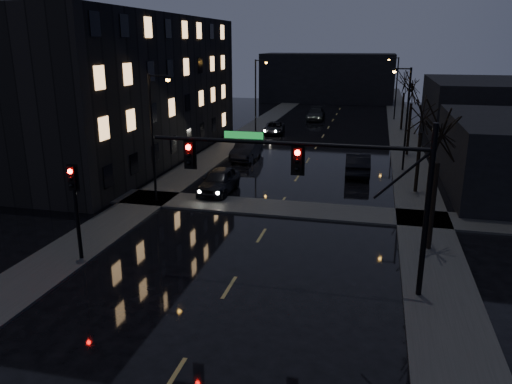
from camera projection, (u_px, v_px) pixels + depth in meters
The scene contains 21 objects.
sidewalk_left at pixel (224, 148), 47.79m from camera, with size 3.00×140.00×0.12m, color #2D2D2B.
sidewalk_right at pixel (408, 157), 43.99m from camera, with size 3.00×140.00×0.12m, color #2D2D2B.
sidewalk_cross at pixel (278, 208), 30.52m from camera, with size 40.00×3.00×0.12m, color #2D2D2B.
apartment_block at pixel (118, 88), 43.22m from camera, with size 12.00×30.00×12.00m, color black.
commercial_right_far at pixel (487, 109), 53.34m from camera, with size 12.00×18.00×6.00m, color black.
far_block at pixel (328, 78), 85.47m from camera, with size 22.00×10.00×8.00m, color black.
signal_mast at pixel (329, 174), 19.43m from camera, with size 11.11×0.41×7.00m.
signal_pole_left at pixel (75, 199), 22.50m from camera, with size 0.35×0.41×4.53m.
tree_near at pixel (442, 124), 22.68m from camera, with size 3.52×3.52×8.08m.
tree_mid_a at pixel (423, 107), 32.11m from camera, with size 3.30×3.30×7.58m.
tree_mid_b at pixel (413, 81), 43.06m from camera, with size 3.74×3.74×8.59m.
tree_far at pixel (405, 77), 56.25m from camera, with size 3.43×3.43×7.88m.
streetlight_l_near at pixel (155, 128), 30.40m from camera, with size 1.53×0.28×8.00m.
streetlight_l_far at pixel (257, 89), 55.54m from camera, with size 1.53×0.28×8.00m.
streetlight_r_mid at pixel (405, 111), 38.18m from camera, with size 1.53×0.28×8.00m.
streetlight_r_far at pixel (395, 83), 64.25m from camera, with size 1.53×0.28×8.00m.
oncoming_car_a at pixel (219, 181), 33.68m from camera, with size 1.96×4.87×1.66m, color black.
oncoming_car_b at pixel (247, 150), 43.35m from camera, with size 1.77×5.08×1.67m, color black.
oncoming_car_c at pixel (274, 128), 55.59m from camera, with size 2.13×4.61×1.28m, color black.
oncoming_car_d at pixel (316, 114), 65.63m from camera, with size 2.20×5.40×1.57m, color black.
lead_car at pixel (358, 163), 38.35m from camera, with size 1.82×5.22×1.72m, color black.
Camera 1 is at (5.47, -9.96, 9.78)m, focal length 35.00 mm.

